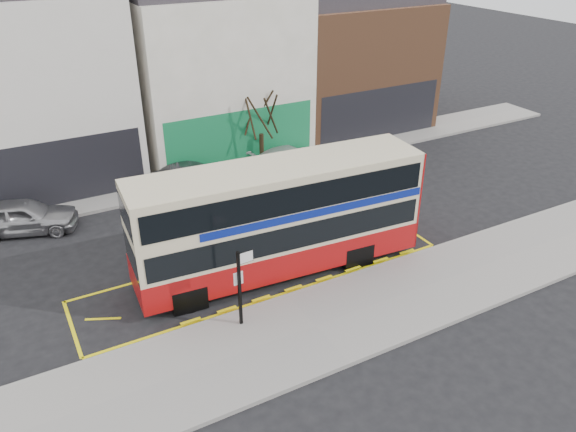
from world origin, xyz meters
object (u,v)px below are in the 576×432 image
double_decker_bus (280,217)px  bus_stop_post (241,280)px  car_white (290,158)px  street_tree_right (261,103)px  car_silver (23,216)px  car_grey (193,178)px

double_decker_bus → bus_stop_post: size_ratio=3.97×
double_decker_bus → car_white: bearing=63.0°
street_tree_right → double_decker_bus: bearing=-112.3°
car_silver → street_tree_right: (11.96, 1.36, 2.82)m
car_grey → street_tree_right: 5.15m
car_white → street_tree_right: street_tree_right is taller
double_decker_bus → car_silver: double_decker_bus is taller
car_grey → street_tree_right: street_tree_right is taller
bus_stop_post → car_grey: (2.28, 10.76, -1.17)m
bus_stop_post → car_white: (7.64, 10.65, -1.18)m
car_silver → car_white: bearing=-69.1°
bus_stop_post → car_white: size_ratio=0.62×
car_grey → double_decker_bus: bearing=-168.7°
car_grey → car_white: 5.37m
car_silver → car_grey: size_ratio=1.10×
car_silver → car_white: car_silver is taller
car_grey → car_white: (5.37, -0.10, -0.01)m
double_decker_bus → street_tree_right: 9.99m
bus_stop_post → car_white: bus_stop_post is taller
bus_stop_post → double_decker_bus: bearing=39.5°
double_decker_bus → street_tree_right: (3.76, 9.16, 1.30)m
double_decker_bus → bus_stop_post: (-2.67, -2.41, -0.44)m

